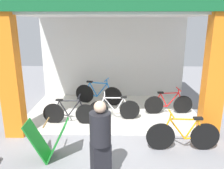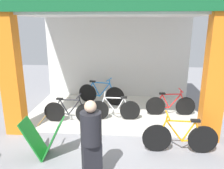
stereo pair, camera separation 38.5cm
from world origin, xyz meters
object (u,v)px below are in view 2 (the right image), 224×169
at_px(pedestrian_1, 91,141).
at_px(bicycle_inside_0, 101,94).
at_px(bicycle_parked_0, 180,137).
at_px(bicycle_inside_2, 170,105).
at_px(bicycle_inside_1, 70,112).
at_px(sandwich_board_sign, 44,138).
at_px(bicycle_inside_3, 115,109).

bearing_deg(pedestrian_1, bicycle_inside_0, 94.98).
bearing_deg(bicycle_parked_0, bicycle_inside_2, 86.10).
height_order(bicycle_inside_1, pedestrian_1, pedestrian_1).
xyz_separation_m(bicycle_inside_0, bicycle_inside_1, (-0.70, -1.63, -0.04)).
xyz_separation_m(bicycle_parked_0, pedestrian_1, (-1.81, -1.10, 0.46)).
xyz_separation_m(bicycle_inside_2, pedestrian_1, (-1.95, -3.19, 0.48)).
relative_size(bicycle_inside_2, bicycle_parked_0, 0.92).
relative_size(bicycle_inside_0, sandwich_board_sign, 1.89).
height_order(bicycle_parked_0, pedestrian_1, pedestrian_1).
bearing_deg(bicycle_parked_0, pedestrian_1, -148.70).
height_order(bicycle_inside_3, sandwich_board_sign, sandwich_board_sign).
xyz_separation_m(bicycle_inside_3, pedestrian_1, (-0.23, -2.71, 0.48)).
bearing_deg(sandwich_board_sign, bicycle_parked_0, 7.56).
height_order(bicycle_inside_3, bicycle_parked_0, bicycle_parked_0).
bearing_deg(bicycle_inside_3, bicycle_parked_0, -45.46).
height_order(bicycle_inside_0, bicycle_inside_3, bicycle_inside_0).
bearing_deg(bicycle_inside_2, bicycle_inside_3, -164.49).
distance_m(bicycle_inside_2, sandwich_board_sign, 3.99).
bearing_deg(bicycle_parked_0, bicycle_inside_3, 134.54).
bearing_deg(pedestrian_1, bicycle_parked_0, 31.30).
relative_size(bicycle_inside_1, pedestrian_1, 0.98).
bearing_deg(bicycle_inside_1, bicycle_inside_0, 66.69).
height_order(bicycle_inside_0, bicycle_parked_0, bicycle_inside_0).
bearing_deg(sandwich_board_sign, bicycle_inside_3, 54.96).
distance_m(bicycle_inside_2, bicycle_inside_3, 1.79).
height_order(bicycle_parked_0, sandwich_board_sign, bicycle_parked_0).
bearing_deg(bicycle_inside_3, bicycle_inside_0, 113.54).
relative_size(bicycle_inside_3, bicycle_parked_0, 0.92).
relative_size(bicycle_inside_0, pedestrian_1, 1.06).
height_order(bicycle_inside_1, bicycle_parked_0, bicycle_parked_0).
relative_size(bicycle_inside_2, sandwich_board_sign, 1.74).
bearing_deg(bicycle_inside_3, pedestrian_1, -94.84).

